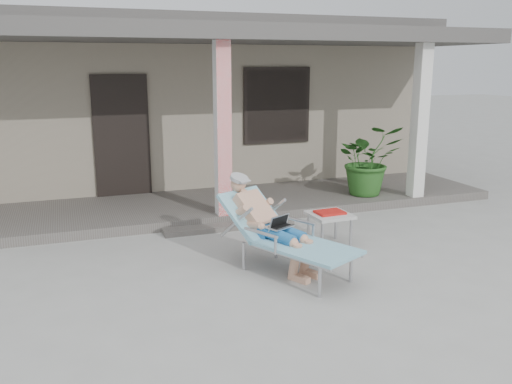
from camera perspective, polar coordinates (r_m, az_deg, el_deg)
name	(u,v)px	position (r m, az deg, el deg)	size (l,w,h in m)	color
ground	(274,272)	(6.54, 1.96, -8.41)	(60.00, 60.00, 0.00)	#9E9E99
house	(168,99)	(12.37, -9.24, 9.69)	(10.40, 5.40, 3.30)	gray
porch_deck	(210,205)	(9.23, -4.88, -1.42)	(10.00, 2.00, 0.15)	#605B56
porch_overhang	(207,40)	(8.88, -5.15, 15.67)	(10.00, 2.30, 2.85)	silver
porch_step	(229,226)	(8.18, -2.81, -3.62)	(2.00, 0.30, 0.07)	#605B56
lounger	(277,211)	(6.40, 2.22, -2.05)	(1.39, 1.86, 1.18)	#B7B7BC
side_table	(330,217)	(7.41, 7.75, -2.57)	(0.56, 0.56, 0.48)	#B5B5B0
potted_palm	(368,160)	(9.75, 11.73, 3.35)	(1.12, 0.97, 1.25)	#26591E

